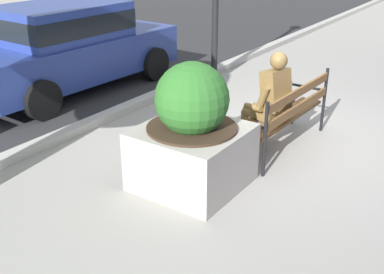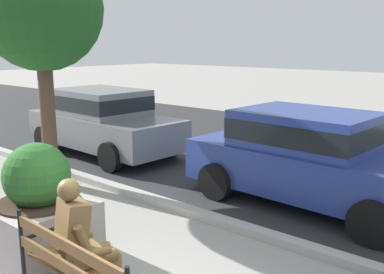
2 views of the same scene
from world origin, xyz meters
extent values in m
plane|color=#9E9B93|center=(0.00, 0.00, 0.00)|extent=(80.00, 80.00, 0.00)
cube|color=#B2AFA8|center=(0.00, 2.90, 0.06)|extent=(60.00, 0.20, 0.12)
cube|color=brown|center=(-0.24, 0.10, 0.45)|extent=(1.70, 0.18, 0.04)
cube|color=brown|center=(-0.23, 0.28, 0.45)|extent=(1.70, 0.18, 0.04)
cube|color=brown|center=(-0.22, 0.46, 0.45)|extent=(1.70, 0.18, 0.04)
cube|color=brown|center=(-0.24, 0.01, 0.62)|extent=(1.70, 0.11, 0.11)
cube|color=brown|center=(-0.24, 0.01, 0.84)|extent=(1.70, 0.11, 0.11)
cylinder|color=black|center=(-1.10, 0.52, 0.23)|extent=(0.04, 0.04, 0.45)
cylinder|color=black|center=(-1.12, 0.05, 0.47)|extent=(0.04, 0.04, 0.95)
cube|color=black|center=(-1.11, 0.32, 0.62)|extent=(0.06, 0.48, 0.03)
cylinder|color=black|center=(0.66, 0.45, 0.23)|extent=(0.04, 0.04, 0.45)
cylinder|color=black|center=(0.64, -0.02, 0.47)|extent=(0.04, 0.04, 0.95)
cube|color=black|center=(0.65, 0.25, 0.62)|extent=(0.06, 0.48, 0.03)
cube|color=olive|center=(-0.45, 0.34, 0.56)|extent=(0.41, 0.39, 0.16)
cube|color=olive|center=(-0.48, 0.25, 0.88)|extent=(0.42, 0.37, 0.55)
sphere|color=olive|center=(-0.48, 0.24, 1.26)|extent=(0.22, 0.22, 0.22)
cylinder|color=olive|center=(-0.68, 0.32, 0.83)|extent=(0.13, 0.20, 0.29)
cylinder|color=olive|center=(-0.66, 0.46, 0.66)|extent=(0.14, 0.28, 0.10)
cylinder|color=olive|center=(-0.26, 0.21, 0.83)|extent=(0.13, 0.20, 0.29)
cylinder|color=olive|center=(-0.21, 0.35, 0.66)|extent=(0.14, 0.28, 0.10)
cylinder|color=olive|center=(-0.51, 0.50, 0.52)|extent=(0.21, 0.38, 0.14)
cylinder|color=olive|center=(-0.46, 0.68, 0.25)|extent=(0.11, 0.11, 0.50)
cube|color=olive|center=(-0.45, 0.73, 0.04)|extent=(0.16, 0.26, 0.07)
cylinder|color=olive|center=(-0.33, 0.46, 0.52)|extent=(0.21, 0.38, 0.14)
cylinder|color=olive|center=(-0.29, 0.63, 0.25)|extent=(0.11, 0.11, 0.50)
cube|color=olive|center=(-0.27, 0.69, 0.04)|extent=(0.16, 0.26, 0.07)
cube|color=olive|center=(-0.14, 0.70, 0.08)|extent=(0.32, 0.24, 0.16)
cube|color=#A8A399|center=(-1.77, 0.65, 0.35)|extent=(1.13, 1.13, 0.70)
cylinder|color=#38281C|center=(-1.77, 0.65, 0.72)|extent=(1.02, 1.02, 0.03)
sphere|color=#2D6B28|center=(-1.77, 0.65, 1.05)|extent=(0.82, 0.82, 0.82)
cube|color=navy|center=(-0.02, 4.53, 0.61)|extent=(4.16, 1.86, 0.70)
cube|color=navy|center=(-0.17, 4.54, 1.26)|extent=(2.19, 1.65, 0.60)
cube|color=black|center=(-0.17, 4.54, 1.26)|extent=(2.20, 1.66, 0.33)
cylinder|color=black|center=(1.35, 5.33, 0.32)|extent=(0.65, 0.24, 0.64)
cylinder|color=black|center=(1.28, 3.63, 0.32)|extent=(0.65, 0.24, 0.64)
cylinder|color=black|center=(-1.38, 3.74, 0.32)|extent=(0.65, 0.24, 0.64)
camera|label=1|loc=(-5.77, -2.10, 2.73)|focal=44.21mm
camera|label=2|loc=(3.08, -2.10, 2.64)|focal=41.94mm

